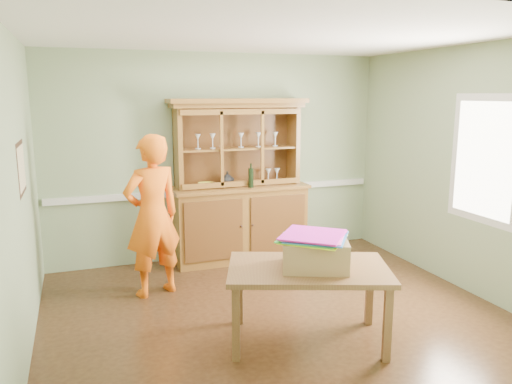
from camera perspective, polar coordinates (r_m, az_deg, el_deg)
name	(u,v)px	position (r m, az deg, el deg)	size (l,w,h in m)	color
floor	(275,313)	(5.19, 2.16, -13.63)	(4.50, 4.50, 0.00)	#4C3018
ceiling	(277,35)	(4.74, 2.40, 17.51)	(4.50, 4.50, 0.00)	white
wall_back	(219,157)	(6.66, -4.24, 4.00)	(4.50, 4.50, 0.00)	gray
wall_left	(18,198)	(4.46, -25.56, -0.58)	(4.00, 4.00, 0.00)	gray
wall_right	(464,170)	(6.00, 22.63, 2.39)	(4.00, 4.00, 0.00)	gray
wall_front	(404,236)	(3.07, 16.53, -4.86)	(4.50, 4.50, 0.00)	gray
chair_rail	(220,191)	(6.70, -4.13, 0.16)	(4.41, 0.05, 0.08)	silver
framed_map	(22,168)	(4.72, -25.19, 2.51)	(0.03, 0.60, 0.46)	#331E14
window_panel	(484,159)	(5.75, 24.59, 3.40)	(0.03, 0.96, 1.36)	silver
china_hutch	(239,204)	(6.59, -1.92, -1.39)	(1.80, 0.59, 2.12)	brown
dining_table	(308,276)	(4.44, 6.01, -9.50)	(1.59, 1.26, 0.69)	brown
cardboard_box	(315,254)	(4.35, 6.74, -7.00)	(0.55, 0.44, 0.26)	#A07552
kite_stack	(313,236)	(4.31, 6.51, -5.04)	(0.69, 0.69, 0.05)	#C5E31C
person	(152,216)	(5.49, -11.75, -2.70)	(0.64, 0.42, 1.77)	orange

